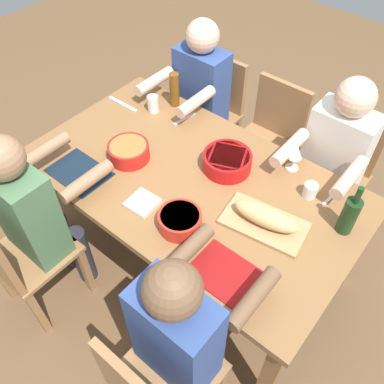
{
  "coord_description": "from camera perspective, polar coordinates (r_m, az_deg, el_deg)",
  "views": [
    {
      "loc": [
        0.96,
        -1.16,
        2.31
      ],
      "look_at": [
        0.0,
        0.0,
        0.63
      ],
      "focal_mm": 38.35,
      "sensor_mm": 36.0,
      "label": 1
    }
  ],
  "objects": [
    {
      "name": "chair_far_right",
      "position": [
        2.74,
        19.45,
        3.11
      ],
      "size": [
        0.4,
        0.4,
        0.85
      ],
      "color": "#9E7044",
      "rests_on": "ground_plane"
    },
    {
      "name": "napkin_stack",
      "position": [
        2.05,
        -6.91,
        -1.53
      ],
      "size": [
        0.15,
        0.15,
        0.02
      ],
      "primitive_type": "cube",
      "rotation": [
        0.0,
        0.0,
        0.05
      ],
      "color": "white",
      "rests_on": "dining_table"
    },
    {
      "name": "placemat_near_right",
      "position": [
        1.82,
        4.92,
        -11.44
      ],
      "size": [
        0.32,
        0.23,
        0.01
      ],
      "primitive_type": "cube",
      "color": "maroon",
      "rests_on": "dining_table"
    },
    {
      "name": "diner_near_left",
      "position": [
        2.22,
        -20.95,
        -2.45
      ],
      "size": [
        0.41,
        0.53,
        1.2
      ],
      "color": "#2D2D38",
      "rests_on": "ground_plane"
    },
    {
      "name": "carving_knife",
      "position": [
        2.69,
        -9.61,
        11.97
      ],
      "size": [
        0.23,
        0.03,
        0.01
      ],
      "primitive_type": "cube",
      "rotation": [
        0.0,
        0.0,
        0.01
      ],
      "color": "silver",
      "rests_on": "dining_table"
    },
    {
      "name": "fork_far_left",
      "position": [
        2.54,
        -1.03,
        10.14
      ],
      "size": [
        0.04,
        0.17,
        0.01
      ],
      "primitive_type": "cube",
      "rotation": [
        0.0,
        0.0,
        -0.14
      ],
      "color": "silver",
      "rests_on": "dining_table"
    },
    {
      "name": "placemat_near_left",
      "position": [
        2.28,
        -15.4,
        2.67
      ],
      "size": [
        0.32,
        0.23,
        0.01
      ],
      "primitive_type": "cube",
      "color": "#142333",
      "rests_on": "dining_table"
    },
    {
      "name": "beer_bottle",
      "position": [
        2.6,
        -2.46,
        14.02
      ],
      "size": [
        0.06,
        0.06,
        0.22
      ],
      "primitive_type": "cylinder",
      "color": "brown",
      "rests_on": "dining_table"
    },
    {
      "name": "serving_bowl_pasta",
      "position": [
        1.93,
        -1.69,
        -3.9
      ],
      "size": [
        0.21,
        0.21,
        0.09
      ],
      "color": "red",
      "rests_on": "dining_table"
    },
    {
      "name": "serving_bowl_greens",
      "position": [
        2.2,
        4.92,
        4.37
      ],
      "size": [
        0.26,
        0.26,
        0.09
      ],
      "color": "red",
      "rests_on": "dining_table"
    },
    {
      "name": "cup_far_left",
      "position": [
        2.59,
        -5.44,
        12.11
      ],
      "size": [
        0.07,
        0.07,
        0.11
      ],
      "primitive_type": "cylinder",
      "color": "white",
      "rests_on": "dining_table"
    },
    {
      "name": "fork_far_right",
      "position": [
        2.2,
        18.9,
        -0.52
      ],
      "size": [
        0.03,
        0.17,
        0.01
      ],
      "primitive_type": "cube",
      "rotation": [
        0.0,
        0.0,
        -0.09
      ],
      "color": "silver",
      "rests_on": "dining_table"
    },
    {
      "name": "diner_far_right",
      "position": [
        2.47,
        18.85,
        4.34
      ],
      "size": [
        0.41,
        0.53,
        1.2
      ],
      "color": "#2D2D38",
      "rests_on": "ground_plane"
    },
    {
      "name": "wine_bottle",
      "position": [
        2.0,
        21.03,
        -3.0
      ],
      "size": [
        0.08,
        0.08,
        0.29
      ],
      "color": "#193819",
      "rests_on": "dining_table"
    },
    {
      "name": "bread_loaf",
      "position": [
        1.95,
        10.21,
        -3.33
      ],
      "size": [
        0.33,
        0.16,
        0.09
      ],
      "primitive_type": "ellipsoid",
      "rotation": [
        0.0,
        0.0,
        0.15
      ],
      "color": "tan",
      "rests_on": "cutting_board"
    },
    {
      "name": "cutting_board",
      "position": [
        1.99,
        10.0,
        -4.32
      ],
      "size": [
        0.43,
        0.28,
        0.02
      ],
      "primitive_type": "cube",
      "rotation": [
        0.0,
        0.0,
        0.15
      ],
      "color": "tan",
      "rests_on": "dining_table"
    },
    {
      "name": "dining_table",
      "position": [
        2.23,
        -0.0,
        0.56
      ],
      "size": [
        1.79,
        1.03,
        0.74
      ],
      "color": "olive",
      "rests_on": "ground_plane"
    },
    {
      "name": "chair_far_left",
      "position": [
        3.07,
        2.94,
        11.58
      ],
      "size": [
        0.4,
        0.4,
        0.85
      ],
      "color": "#9E7044",
      "rests_on": "ground_plane"
    },
    {
      "name": "serving_bowl_fruit",
      "position": [
        2.27,
        -8.8,
        5.68
      ],
      "size": [
        0.23,
        0.23,
        0.09
      ],
      "color": "red",
      "rests_on": "dining_table"
    },
    {
      "name": "diner_near_right",
      "position": [
        1.75,
        -1.28,
        -18.73
      ],
      "size": [
        0.41,
        0.53,
        1.2
      ],
      "color": "#2D2D38",
      "rests_on": "ground_plane"
    },
    {
      "name": "diner_far_left",
      "position": [
        2.82,
        0.77,
        13.39
      ],
      "size": [
        0.41,
        0.53,
        1.2
      ],
      "color": "#2D2D38",
      "rests_on": "ground_plane"
    },
    {
      "name": "ground_plane",
      "position": [
        2.75,
        -0.0,
        -8.76
      ],
      "size": [
        8.0,
        8.0,
        0.0
      ],
      "primitive_type": "plane",
      "color": "brown"
    },
    {
      "name": "chair_near_left",
      "position": [
        2.35,
        -23.06,
        -8.4
      ],
      "size": [
        0.4,
        0.4,
        0.85
      ],
      "color": "#9E7044",
      "rests_on": "ground_plane"
    },
    {
      "name": "cup_far_right",
      "position": [
        2.14,
        16.12,
        0.22
      ],
      "size": [
        0.07,
        0.07,
        0.08
      ],
      "primitive_type": "cylinder",
      "color": "white",
      "rests_on": "dining_table"
    },
    {
      "name": "wine_glass",
      "position": [
        2.21,
        14.22,
        5.39
      ],
      "size": [
        0.08,
        0.08,
        0.17
      ],
      "color": "silver",
      "rests_on": "dining_table"
    },
    {
      "name": "chair_far_center",
      "position": [
        2.87,
        10.81,
        7.66
      ],
      "size": [
        0.4,
        0.4,
        0.85
      ],
      "color": "#9E7044",
      "rests_on": "ground_plane"
    }
  ]
}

